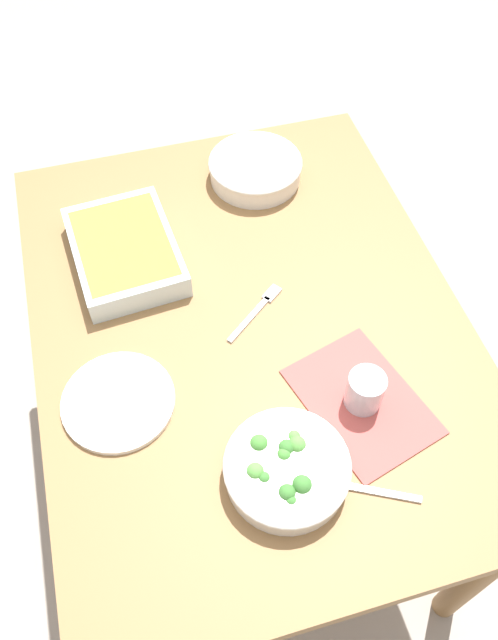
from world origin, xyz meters
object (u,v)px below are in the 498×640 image
object	(u,v)px
spoon_by_stew	(263,187)
fork_on_table	(258,309)
broccoli_bowl	(286,469)
drink_cup	(364,392)
stew_bowl	(255,168)
baking_dish	(125,250)
spoon_by_broccoli	(358,488)
side_plate	(118,401)

from	to	relation	value
spoon_by_stew	fork_on_table	distance (m)	0.37
broccoli_bowl	spoon_by_stew	xyz separation A→B (m)	(-0.72, 0.17, -0.03)
drink_cup	fork_on_table	world-z (taller)	drink_cup
stew_bowl	spoon_by_stew	bearing A→B (deg)	10.78
drink_cup	fork_on_table	xyz separation A→B (m)	(-0.27, -0.13, -0.04)
stew_bowl	fork_on_table	bearing A→B (deg)	-15.16
fork_on_table	baking_dish	bearing A→B (deg)	-130.91
baking_dish	spoon_by_broccoli	world-z (taller)	baking_dish
side_plate	spoon_by_stew	xyz separation A→B (m)	(-0.50, 0.44, -0.00)
baking_dish	drink_cup	bearing A→B (deg)	38.26
stew_bowl	baking_dish	size ratio (longest dim) A/B	0.73
fork_on_table	stew_bowl	bearing A→B (deg)	164.84
spoon_by_stew	drink_cup	bearing A→B (deg)	1.55
stew_bowl	baking_dish	xyz separation A→B (m)	(0.18, -0.35, 0.00)
spoon_by_stew	spoon_by_broccoli	size ratio (longest dim) A/B	1.06
baking_dish	spoon_by_broccoli	xyz separation A→B (m)	(0.64, 0.31, -0.03)
stew_bowl	baking_dish	world-z (taller)	baking_dish
spoon_by_stew	broccoli_bowl	bearing A→B (deg)	-13.23
stew_bowl	side_plate	bearing A→B (deg)	-38.56
drink_cup	spoon_by_broccoli	distance (m)	0.18
baking_dish	spoon_by_broccoli	bearing A→B (deg)	25.61
baking_dish	drink_cup	distance (m)	0.61
drink_cup	spoon_by_stew	xyz separation A→B (m)	(-0.62, -0.02, -0.03)
spoon_by_stew	spoon_by_broccoli	world-z (taller)	same
broccoli_bowl	baking_dish	xyz separation A→B (m)	(-0.58, -0.19, 0.00)
baking_dish	side_plate	distance (m)	0.37
stew_bowl	broccoli_bowl	distance (m)	0.78
side_plate	drink_cup	bearing A→B (deg)	74.62
broccoli_bowl	side_plate	size ratio (longest dim) A/B	1.03
baking_dish	drink_cup	size ratio (longest dim) A/B	3.72
broccoli_bowl	drink_cup	world-z (taller)	drink_cup
drink_cup	spoon_by_stew	size ratio (longest dim) A/B	0.48
spoon_by_broccoli	stew_bowl	bearing A→B (deg)	176.75
drink_cup	spoon_by_broccoli	bearing A→B (deg)	-23.98
broccoli_bowl	spoon_by_stew	size ratio (longest dim) A/B	1.29
spoon_by_broccoli	fork_on_table	xyz separation A→B (m)	(-0.43, -0.06, -0.00)
drink_cup	spoon_by_broccoli	size ratio (longest dim) A/B	0.52
spoon_by_broccoli	broccoli_bowl	bearing A→B (deg)	-116.71
spoon_by_broccoli	baking_dish	bearing A→B (deg)	-154.39
broccoli_bowl	spoon_by_broccoli	bearing A→B (deg)	63.29
broccoli_bowl	fork_on_table	bearing A→B (deg)	171.58
stew_bowl	spoon_by_broccoli	world-z (taller)	stew_bowl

